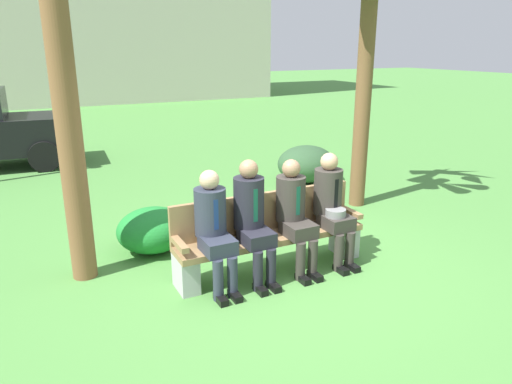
{
  "coord_description": "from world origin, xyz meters",
  "views": [
    {
      "loc": [
        -2.67,
        -4.41,
        2.53
      ],
      "look_at": [
        -0.23,
        0.45,
        0.85
      ],
      "focal_mm": 33.37,
      "sensor_mm": 36.0,
      "label": 1
    }
  ],
  "objects_px": {
    "seated_man_leftmost": "(214,224)",
    "seated_man_centerright": "(294,210)",
    "seated_man_centerleft": "(252,215)",
    "seated_man_rightmost": "(332,203)",
    "park_bench": "(269,234)",
    "shrub_mid_lawn": "(153,230)",
    "shrub_near_bench": "(306,164)"
  },
  "relations": [
    {
      "from": "park_bench",
      "to": "shrub_near_bench",
      "type": "relative_size",
      "value": 2.02
    },
    {
      "from": "shrub_near_bench",
      "to": "shrub_mid_lawn",
      "type": "distance_m",
      "value": 3.96
    },
    {
      "from": "seated_man_centerleft",
      "to": "seated_man_centerright",
      "type": "xyz_separation_m",
      "value": [
        0.53,
        -0.0,
        -0.03
      ]
    },
    {
      "from": "seated_man_rightmost",
      "to": "seated_man_centerleft",
      "type": "bearing_deg",
      "value": 179.54
    },
    {
      "from": "seated_man_leftmost",
      "to": "seated_man_centerleft",
      "type": "xyz_separation_m",
      "value": [
        0.46,
        0.01,
        0.03
      ]
    },
    {
      "from": "seated_man_leftmost",
      "to": "seated_man_centerright",
      "type": "bearing_deg",
      "value": 0.05
    },
    {
      "from": "seated_man_centerright",
      "to": "seated_man_rightmost",
      "type": "xyz_separation_m",
      "value": [
        0.52,
        -0.0,
        0.01
      ]
    },
    {
      "from": "park_bench",
      "to": "seated_man_leftmost",
      "type": "xyz_separation_m",
      "value": [
        -0.74,
        -0.13,
        0.29
      ]
    },
    {
      "from": "shrub_mid_lawn",
      "to": "seated_man_centerright",
      "type": "bearing_deg",
      "value": -42.73
    },
    {
      "from": "seated_man_leftmost",
      "to": "shrub_mid_lawn",
      "type": "xyz_separation_m",
      "value": [
        -0.35,
        1.24,
        -0.44
      ]
    },
    {
      "from": "seated_man_leftmost",
      "to": "seated_man_rightmost",
      "type": "height_order",
      "value": "seated_man_rightmost"
    },
    {
      "from": "seated_man_centerleft",
      "to": "shrub_near_bench",
      "type": "height_order",
      "value": "seated_man_centerleft"
    },
    {
      "from": "park_bench",
      "to": "shrub_mid_lawn",
      "type": "xyz_separation_m",
      "value": [
        -1.08,
        1.11,
        -0.15
      ]
    },
    {
      "from": "park_bench",
      "to": "seated_man_centerright",
      "type": "xyz_separation_m",
      "value": [
        0.25,
        -0.13,
        0.29
      ]
    },
    {
      "from": "seated_man_leftmost",
      "to": "seated_man_centerright",
      "type": "relative_size",
      "value": 0.99
    },
    {
      "from": "seated_man_rightmost",
      "to": "shrub_mid_lawn",
      "type": "distance_m",
      "value": 2.28
    },
    {
      "from": "seated_man_leftmost",
      "to": "shrub_near_bench",
      "type": "relative_size",
      "value": 1.15
    },
    {
      "from": "seated_man_centerleft",
      "to": "seated_man_rightmost",
      "type": "relative_size",
      "value": 1.02
    },
    {
      "from": "shrub_near_bench",
      "to": "shrub_mid_lawn",
      "type": "xyz_separation_m",
      "value": [
        -3.49,
        -1.87,
        -0.07
      ]
    },
    {
      "from": "park_bench",
      "to": "seated_man_rightmost",
      "type": "relative_size",
      "value": 1.72
    },
    {
      "from": "seated_man_centerleft",
      "to": "park_bench",
      "type": "bearing_deg",
      "value": 23.91
    },
    {
      "from": "park_bench",
      "to": "seated_man_centerright",
      "type": "bearing_deg",
      "value": -26.83
    },
    {
      "from": "seated_man_centerleft",
      "to": "seated_man_rightmost",
      "type": "distance_m",
      "value": 1.05
    },
    {
      "from": "park_bench",
      "to": "shrub_near_bench",
      "type": "height_order",
      "value": "park_bench"
    },
    {
      "from": "park_bench",
      "to": "seated_man_rightmost",
      "type": "height_order",
      "value": "seated_man_rightmost"
    },
    {
      "from": "seated_man_centerleft",
      "to": "seated_man_centerright",
      "type": "height_order",
      "value": "seated_man_centerleft"
    },
    {
      "from": "park_bench",
      "to": "seated_man_centerright",
      "type": "distance_m",
      "value": 0.41
    },
    {
      "from": "seated_man_leftmost",
      "to": "seated_man_centerleft",
      "type": "height_order",
      "value": "seated_man_centerleft"
    },
    {
      "from": "seated_man_centerright",
      "to": "seated_man_rightmost",
      "type": "bearing_deg",
      "value": -0.39
    },
    {
      "from": "seated_man_centerleft",
      "to": "shrub_mid_lawn",
      "type": "bearing_deg",
      "value": 123.15
    },
    {
      "from": "seated_man_centerleft",
      "to": "shrub_near_bench",
      "type": "bearing_deg",
      "value": 49.06
    },
    {
      "from": "park_bench",
      "to": "seated_man_leftmost",
      "type": "bearing_deg",
      "value": -170.0
    }
  ]
}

